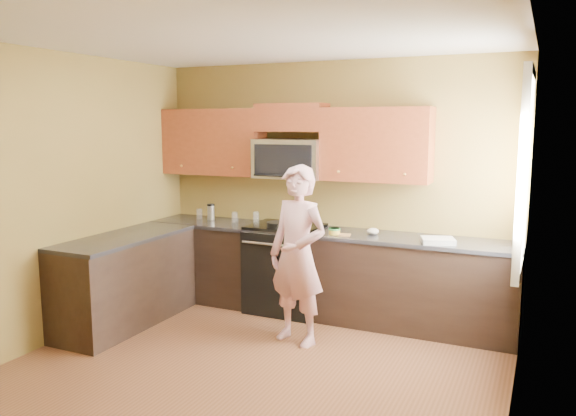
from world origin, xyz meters
The scene contains 27 objects.
floor centered at (0.00, 0.00, 0.00)m, with size 4.00×4.00×0.00m, color brown.
ceiling centered at (0.00, 0.00, 2.70)m, with size 4.00×4.00×0.00m, color white.
wall_back centered at (0.00, 2.00, 1.35)m, with size 4.00×4.00×0.00m, color brown.
wall_front centered at (0.00, -2.00, 1.35)m, with size 4.00×4.00×0.00m, color brown.
wall_left centered at (-2.00, 0.00, 1.35)m, with size 4.00×4.00×0.00m, color brown.
wall_right centered at (2.00, 0.00, 1.35)m, with size 4.00×4.00×0.00m, color brown.
cabinet_back_run centered at (0.00, 1.70, 0.44)m, with size 4.00×0.60×0.88m, color black.
cabinet_left_run centered at (-1.70, 0.60, 0.44)m, with size 0.60×1.60×0.88m, color black.
countertop_back centered at (0.00, 1.69, 0.90)m, with size 4.00×0.62×0.04m, color black.
countertop_left centered at (-1.69, 0.60, 0.90)m, with size 0.62×1.60×0.04m, color black.
stove centered at (-0.40, 1.68, 0.47)m, with size 0.76×0.65×0.95m, color black, non-canonical shape.
microwave centered at (-0.40, 1.80, 1.45)m, with size 0.76×0.40×0.42m, color silver, non-canonical shape.
upper_cab_left centered at (-1.39, 1.83, 1.45)m, with size 1.22×0.33×0.75m, color brown, non-canonical shape.
upper_cab_right centered at (0.54, 1.83, 1.45)m, with size 1.12×0.33×0.75m, color brown, non-canonical shape.
upper_cab_over_mw centered at (-0.40, 1.83, 2.10)m, with size 0.76×0.33×0.30m, color brown.
window centered at (1.98, 1.20, 1.65)m, with size 0.06×1.06×1.66m, color white, non-canonical shape.
woman centered at (0.09, 0.88, 0.83)m, with size 0.61×0.40×1.67m, color #D96C82.
frying_pan centered at (-0.41, 1.52, 0.95)m, with size 0.26×0.46×0.06m, color black, non-canonical shape.
butter_tub centered at (0.21, 1.54, 0.92)m, with size 0.12×0.12×0.09m, color gold, non-canonical shape.
toast_slice centered at (0.33, 1.52, 0.93)m, with size 0.11×0.11×0.01m, color #B27F47.
napkin_a centered at (-0.31, 1.45, 0.95)m, with size 0.11×0.12×0.06m, color silver.
napkin_b centered at (0.56, 1.71, 0.95)m, with size 0.12×0.13×0.07m, color silver.
dish_towel centered at (1.24, 1.55, 0.95)m, with size 0.30×0.24×0.05m, color silver.
travel_mug centered at (-1.41, 1.77, 0.92)m, with size 0.09×0.09×0.19m, color silver, non-canonical shape.
glass_a centered at (-1.56, 1.76, 0.98)m, with size 0.07×0.07×0.12m, color silver.
glass_b centered at (-0.85, 1.85, 0.98)m, with size 0.07×0.07×0.12m, color silver.
glass_c centered at (-1.07, 1.74, 0.98)m, with size 0.07×0.07×0.12m, color silver.
Camera 1 is at (2.15, -3.82, 2.05)m, focal length 35.50 mm.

